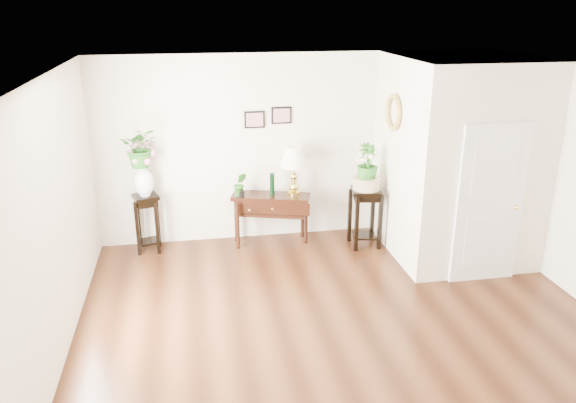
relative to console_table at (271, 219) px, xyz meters
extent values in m
cube|color=#422311|center=(0.46, -2.45, -0.38)|extent=(6.00, 5.50, 0.02)
cube|color=white|center=(0.46, -2.45, 2.42)|extent=(6.00, 5.50, 0.02)
cube|color=beige|center=(0.46, 0.30, 1.02)|extent=(6.00, 0.02, 2.80)
cube|color=beige|center=(0.46, -5.20, 1.02)|extent=(6.00, 0.02, 2.80)
cube|color=beige|center=(-2.54, -2.45, 1.02)|extent=(0.02, 5.50, 2.80)
cube|color=beige|center=(2.56, -0.68, 1.02)|extent=(1.80, 1.95, 2.80)
cube|color=silver|center=(2.56, -1.68, 0.67)|extent=(0.90, 0.05, 2.10)
cube|color=black|center=(-0.19, 0.28, 1.47)|extent=(0.30, 0.02, 0.25)
cube|color=black|center=(0.21, 0.28, 1.52)|extent=(0.30, 0.02, 0.25)
torus|color=tan|center=(1.62, -0.55, 1.67)|extent=(0.07, 0.51, 0.51)
cube|color=black|center=(0.00, 0.00, 0.00)|extent=(1.21, 0.70, 0.77)
cube|color=#DEC752|center=(0.35, 0.00, 0.73)|extent=(0.55, 0.55, 0.73)
cylinder|color=black|center=(0.02, 0.00, 0.55)|extent=(0.07, 0.07, 0.33)
imported|color=#22631B|center=(-0.45, 0.00, 0.56)|extent=(0.19, 0.16, 0.35)
cube|color=black|center=(-1.81, 0.03, 0.05)|extent=(0.42, 0.42, 0.86)
imported|color=#22631B|center=(-1.81, 0.03, 1.16)|extent=(0.52, 0.45, 0.57)
cube|color=black|center=(1.36, -0.35, 0.06)|extent=(0.49, 0.49, 0.89)
cylinder|color=#C4B986|center=(1.36, -0.35, 0.59)|extent=(0.46, 0.46, 0.18)
imported|color=#22631B|center=(1.36, -0.35, 0.91)|extent=(0.40, 0.40, 0.56)
camera|label=1|loc=(-1.15, -7.80, 3.11)|focal=35.00mm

